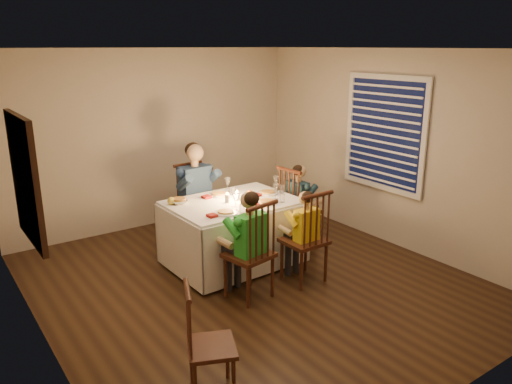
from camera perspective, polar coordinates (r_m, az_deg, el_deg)
ground at (r=5.87m, az=-0.35°, el=-10.21°), size 5.00×5.00×0.00m
wall_left at (r=4.57m, az=-24.22°, el=-2.03°), size 0.02×5.00×2.60m
wall_right at (r=6.92m, az=15.14°, el=4.76°), size 0.02×5.00×2.60m
wall_back at (r=7.55m, az=-11.36°, el=5.96°), size 4.50×0.02×2.60m
ceiling at (r=5.25m, az=-0.40°, el=16.08°), size 5.00×5.00×0.00m
dining_table at (r=6.13m, az=-2.64°, el=-3.13°), size 1.58×1.16×0.78m
chair_adult at (r=7.00m, az=-6.63°, el=-5.77°), size 0.48×0.46×1.11m
chair_near_left at (r=5.56m, az=-0.80°, el=-11.83°), size 0.52×0.51×1.11m
chair_near_right at (r=5.93m, az=5.40°, el=-9.97°), size 0.46×0.44×1.11m
chair_end at (r=6.91m, az=4.82°, el=-6.01°), size 0.47×0.49×1.11m
adult at (r=7.00m, az=-6.63°, el=-5.77°), size 0.57×0.53×1.40m
child_green at (r=5.56m, az=-0.80°, el=-11.83°), size 0.49×0.46×1.20m
child_yellow at (r=5.93m, az=5.40°, el=-9.97°), size 0.37×0.34×1.09m
child_teal at (r=6.91m, az=4.82°, el=-6.01°), size 0.39×0.42×1.13m
setting_adult at (r=6.29m, az=-4.28°, el=-0.32°), size 0.27×0.27×0.02m
setting_green at (r=5.62m, az=-3.48°, el=-2.40°), size 0.27×0.27×0.02m
setting_yellow at (r=5.98m, az=1.27°, el=-1.18°), size 0.27×0.27×0.02m
setting_teal at (r=6.36m, az=1.35°, el=-0.10°), size 0.27×0.27×0.02m
candle_left at (r=6.00m, az=-3.31°, el=-0.74°), size 0.06×0.06×0.10m
candle_right at (r=6.08m, az=-2.16°, el=-0.50°), size 0.06×0.06×0.10m
squash at (r=6.00m, az=-9.67°, el=-1.02°), size 0.09×0.09×0.09m
orange_fruit at (r=6.25m, az=-0.75°, el=-0.11°), size 0.08×0.08×0.08m
serving_bowl at (r=6.03m, az=-8.75°, el=-1.09°), size 0.24×0.24×0.05m
wall_mirror at (r=4.80m, az=-24.85°, el=1.25°), size 0.06×0.95×1.15m
window_blinds at (r=6.91m, az=14.39°, el=6.50°), size 0.07×1.34×1.54m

